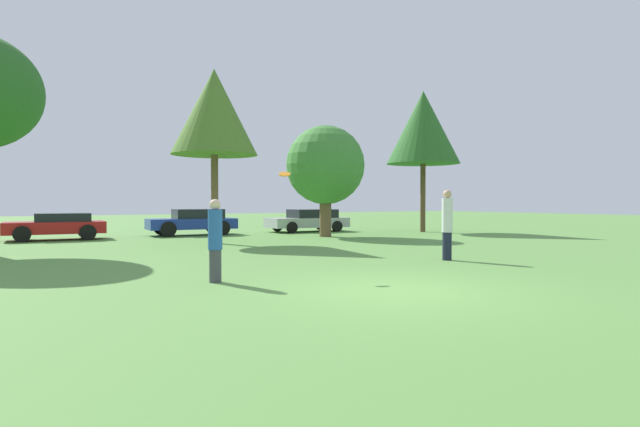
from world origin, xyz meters
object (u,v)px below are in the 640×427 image
Objects in this scene: tree_3 at (325,166)px; parked_car_red at (57,225)px; parked_car_silver at (309,220)px; person_catcher at (447,224)px; tree_2 at (214,112)px; frisbee at (285,174)px; parked_car_blue at (194,221)px; person_thrower at (215,240)px; tree_4 at (423,128)px.

tree_3 reaches higher than parked_car_red.
tree_3 is at bearing 73.85° from parked_car_silver.
tree_2 reaches higher than person_catcher.
tree_2 reaches higher than parked_car_silver.
frisbee is at bearing -125.84° from tree_3.
tree_2 is at bearing 37.69° from parked_car_silver.
tree_2 is at bearing 84.23° from parked_car_blue.
parked_car_blue is (5.97, 0.09, 0.06)m from parked_car_red.
parked_car_blue reaches higher than parked_car_red.
person_thrower is 0.38× the size of parked_car_silver.
tree_4 is at bearing 4.19° from tree_3.
frisbee is 17.64m from tree_4.
tree_4 is at bearing 7.22° from tree_2.
parked_car_red is at bearing 1.55° from parked_car_silver.
parked_car_silver reaches higher than parked_car_red.
person_catcher is 0.29× the size of tree_2.
tree_2 is 1.72× the size of parked_car_red.
tree_2 is 8.63m from parked_car_red.
parked_car_red is (-17.48, 3.65, -5.02)m from tree_4.
frisbee is at bearing 60.94° from parked_car_silver.
parked_car_red is 0.94× the size of parked_car_blue.
tree_3 is (2.15, 10.01, 2.31)m from person_catcher.
frisbee is 0.07× the size of parked_car_red.
frisbee is 14.74m from parked_car_red.
parked_car_blue is 0.95× the size of parked_car_silver.
tree_2 is 1.31× the size of tree_3.
parked_car_red is at bearing 93.85° from person_thrower.
parked_car_silver is at bearing 35.19° from tree_2.
tree_3 is at bearing 10.59° from tree_2.
person_catcher is 10.48m from tree_2.
parked_car_red is at bearing 104.72° from frisbee.
frisbee is at bearing -3.43° from person_catcher.
person_catcher is at bearing 0.26° from frisbee.
parked_car_silver is (10.37, 14.38, -0.23)m from person_thrower.
tree_3 is 6.92m from tree_4.
parked_car_silver is at bearing 146.34° from tree_4.
person_catcher is 16.67m from parked_car_red.
parked_car_blue is (4.04, 14.67, -0.19)m from person_thrower.
tree_4 reaches higher than frisbee.
tree_4 is (6.51, 0.48, 2.32)m from tree_3.
frisbee is 0.06× the size of parked_car_silver.
frisbee is (-5.10, -0.02, 1.24)m from person_catcher.
tree_3 is 1.31× the size of parked_car_red.
parked_car_silver is (12.30, -0.20, 0.01)m from parked_car_red.
tree_4 is at bearing 37.39° from frisbee.
person_thrower is 0.32× the size of tree_3.
person_thrower reaches higher than parked_car_silver.
parked_car_red is at bearing -61.75° from person_catcher.
person_thrower is at bearing -109.22° from tree_2.
person_catcher is 0.44× the size of parked_car_silver.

